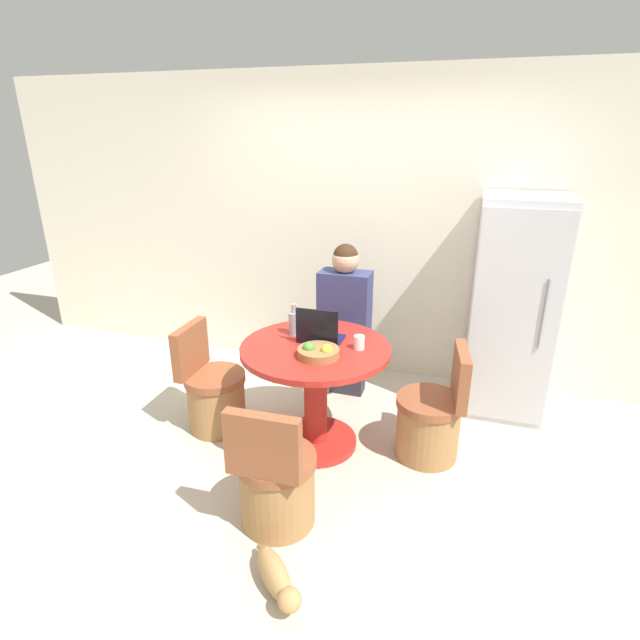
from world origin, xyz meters
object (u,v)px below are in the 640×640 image
object	(u,v)px
cat	(277,577)
person_seated	(346,316)
dining_table	(316,382)
chair_near_camera	(276,484)
refrigerator	(512,308)
fruit_bowl	(318,352)
chair_left_side	(214,395)
chair_right_side	(431,421)
bottle	(294,323)
laptop	(320,334)

from	to	relation	value
cat	person_seated	bearing A→B (deg)	141.00
dining_table	chair_near_camera	xyz separation A→B (m)	(0.03, -0.80, -0.23)
refrigerator	person_seated	world-z (taller)	refrigerator
dining_table	fruit_bowl	world-z (taller)	fruit_bowl
chair_left_side	chair_right_side	world-z (taller)	same
chair_left_side	dining_table	bearing A→B (deg)	-90.00
chair_near_camera	cat	xyz separation A→B (m)	(0.17, -0.43, -0.18)
chair_left_side	person_seated	size ratio (longest dim) A/B	0.61
dining_table	bottle	size ratio (longest dim) A/B	4.47
chair_right_side	cat	world-z (taller)	chair_right_side
person_seated	refrigerator	bearing A→B (deg)	-168.80
dining_table	chair_left_side	world-z (taller)	chair_left_side
refrigerator	laptop	bearing A→B (deg)	-144.45
laptop	bottle	xyz separation A→B (m)	(-0.21, 0.07, 0.03)
cat	chair_left_side	bearing A→B (deg)	175.07
person_seated	cat	world-z (taller)	person_seated
refrigerator	cat	xyz separation A→B (m)	(-1.06, -2.20, -0.76)
chair_near_camera	cat	bearing A→B (deg)	110.16
person_seated	laptop	bearing A→B (deg)	89.07
chair_right_side	cat	distance (m)	1.48
laptop	cat	xyz separation A→B (m)	(0.20, -1.30, -0.74)
bottle	refrigerator	bearing A→B (deg)	29.34
chair_near_camera	person_seated	xyz separation A→B (m)	(-0.01, 1.53, 0.45)
chair_near_camera	chair_right_side	bearing A→B (deg)	-131.76
dining_table	fruit_bowl	distance (m)	0.35
laptop	cat	bearing A→B (deg)	98.56
laptop	person_seated	bearing A→B (deg)	-90.93
chair_near_camera	dining_table	bearing A→B (deg)	-90.00
fruit_bowl	bottle	bearing A→B (deg)	132.73
chair_left_side	cat	xyz separation A→B (m)	(1.00, -1.21, -0.18)
chair_right_side	person_seated	xyz separation A→B (m)	(-0.77, 0.61, 0.45)
fruit_bowl	cat	size ratio (longest dim) A/B	0.73
refrigerator	bottle	distance (m)	1.69
refrigerator	cat	bearing A→B (deg)	-115.75
refrigerator	person_seated	size ratio (longest dim) A/B	1.28
chair_left_side	bottle	distance (m)	0.85
dining_table	person_seated	xyz separation A→B (m)	(0.02, 0.73, 0.22)
chair_left_side	chair_right_side	size ratio (longest dim) A/B	1.00
chair_left_side	fruit_bowl	bearing A→B (deg)	-100.11
dining_table	chair_left_side	size ratio (longest dim) A/B	1.25
chair_right_side	bottle	size ratio (longest dim) A/B	3.57
chair_left_side	chair_right_side	distance (m)	1.59
bottle	cat	bearing A→B (deg)	-73.41
fruit_bowl	bottle	xyz separation A→B (m)	(-0.28, 0.30, 0.05)
refrigerator	dining_table	distance (m)	1.63
laptop	fruit_bowl	distance (m)	0.24
laptop	dining_table	bearing A→B (deg)	85.64
chair_left_side	bottle	world-z (taller)	bottle
refrigerator	chair_near_camera	size ratio (longest dim) A/B	2.09
chair_left_side	chair_right_side	bearing A→B (deg)	-86.31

